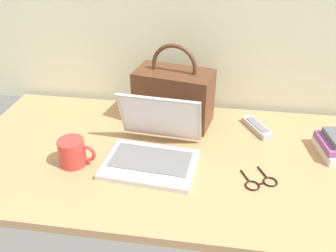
{
  "coord_description": "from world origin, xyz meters",
  "views": [
    {
      "loc": [
        0.1,
        -1.01,
        0.78
      ],
      "look_at": [
        -0.05,
        0.0,
        0.15
      ],
      "focal_mm": 37.6,
      "sensor_mm": 36.0,
      "label": 1
    }
  ],
  "objects": [
    {
      "name": "desk",
      "position": [
        0.0,
        0.0,
        0.01
      ],
      "size": [
        1.6,
        0.76,
        0.03
      ],
      "color": "tan",
      "rests_on": "ground"
    },
    {
      "name": "laptop",
      "position": [
        -0.1,
        -0.03,
        0.07
      ],
      "size": [
        0.33,
        0.32,
        0.21
      ],
      "color": "silver",
      "rests_on": "desk"
    },
    {
      "name": "coffee_mug",
      "position": [
        -0.36,
        -0.1,
        0.08
      ],
      "size": [
        0.13,
        0.09,
        0.1
      ],
      "color": "red",
      "rests_on": "desk"
    },
    {
      "name": "remote_control_near",
      "position": [
        0.27,
        0.22,
        0.04
      ],
      "size": [
        0.12,
        0.16,
        0.02
      ],
      "color": "#B7B7B7",
      "rests_on": "desk"
    },
    {
      "name": "eyeglasses",
      "position": [
        0.27,
        -0.11,
        0.03
      ],
      "size": [
        0.13,
        0.13,
        0.01
      ],
      "color": "black",
      "rests_on": "desk"
    },
    {
      "name": "handbag",
      "position": [
        -0.06,
        0.24,
        0.15
      ],
      "size": [
        0.33,
        0.21,
        0.33
      ],
      "color": "#59331E",
      "rests_on": "desk"
    }
  ]
}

